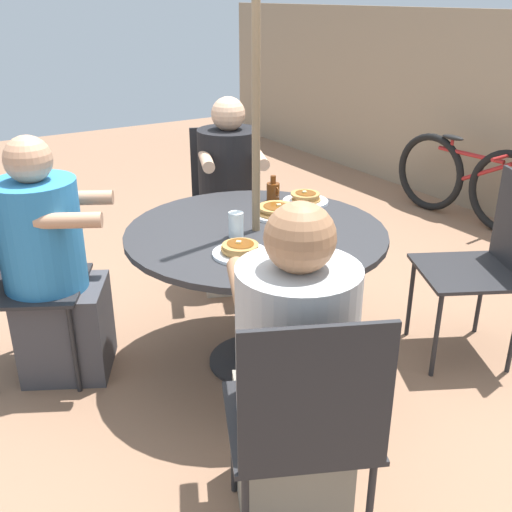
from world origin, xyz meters
name	(u,v)px	position (x,y,z in m)	size (l,w,h in m)	color
ground_plane	(256,361)	(0.00, 0.00, 0.00)	(12.00, 12.00, 0.00)	#8C664C
patio_table	(256,249)	(0.00, 0.00, 0.63)	(1.23, 1.23, 0.73)	#28282B
umbrella_pole	(256,124)	(0.00, 0.00, 1.22)	(0.04, 0.04, 2.45)	#846B4C
patio_chair_north	(227,193)	(-1.07, 0.44, 0.55)	(0.60, 0.60, 0.95)	#232326
diner_north	(230,203)	(-0.89, 0.37, 0.54)	(0.59, 0.53, 1.19)	beige
patio_chair_east	(12,272)	(-0.54, -1.02, 0.55)	(0.63, 0.63, 0.95)	#232326
diner_east	(52,273)	(-0.46, -0.85, 0.54)	(0.55, 0.59, 1.19)	#3D3D42
patio_chair_south	(305,420)	(1.05, -0.48, 0.55)	(0.61, 0.61, 0.95)	#232326
diner_south	(293,386)	(0.88, -0.40, 0.54)	(0.60, 0.54, 1.20)	gray
patio_chair_west	(487,257)	(0.53, 1.02, 0.55)	(0.62, 0.62, 0.95)	#232326
pancake_plate_a	(277,212)	(-0.11, 0.19, 0.75)	(0.24, 0.24, 0.06)	white
pancake_plate_b	(306,199)	(-0.20, 0.43, 0.75)	(0.24, 0.24, 0.07)	white
pancake_plate_c	(240,251)	(0.22, -0.21, 0.75)	(0.24, 0.24, 0.06)	white
syrup_bottle	(273,191)	(-0.31, 0.30, 0.78)	(0.09, 0.07, 0.14)	#602D0F
coffee_cup	(283,246)	(0.33, -0.08, 0.78)	(0.08, 0.08, 0.11)	#33513D
drinking_glass_a	(236,225)	(0.02, -0.12, 0.79)	(0.07, 0.07, 0.12)	silver
bicycle	(467,181)	(-0.87, 2.57, 0.34)	(1.39, 0.44, 0.69)	black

